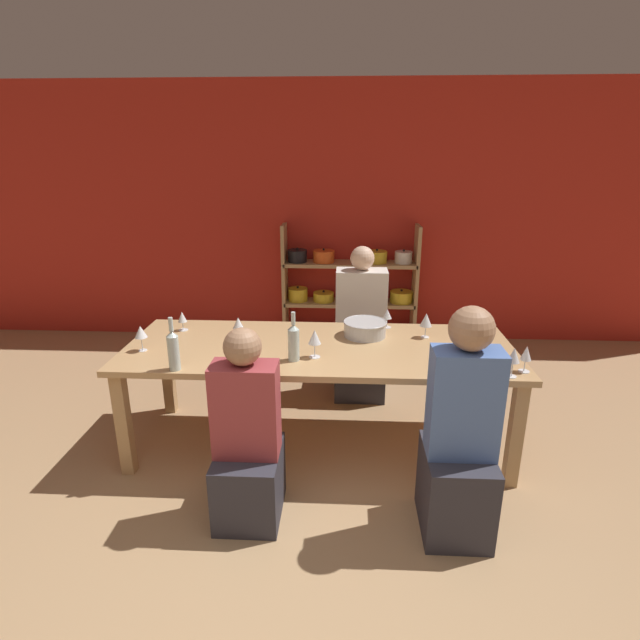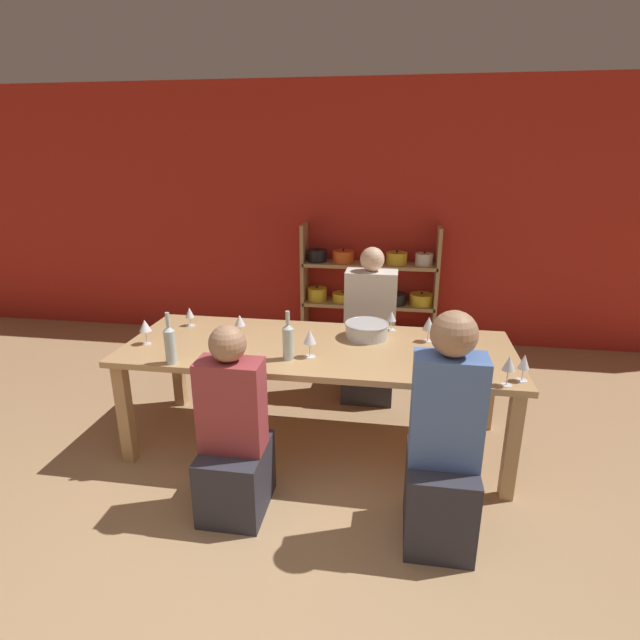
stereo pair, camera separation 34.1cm
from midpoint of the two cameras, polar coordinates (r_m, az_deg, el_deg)
name	(u,v)px [view 2 (the right image)]	position (r m, az deg, el deg)	size (l,w,h in m)	color
ground_plane	(221,637)	(2.57, -6.83, -32.48)	(18.00, 18.00, 0.00)	tan
wall_back_red	(336,216)	(5.43, 3.72, 11.76)	(8.80, 0.06, 2.70)	red
shelf_unit	(369,300)	(5.39, 7.47, 2.21)	(1.43, 0.30, 1.29)	tan
dining_table	(318,356)	(3.40, 2.61, -4.21)	(2.61, 0.98, 0.76)	tan
mixing_bowl	(367,330)	(3.53, 8.11, -1.14)	(0.31, 0.31, 0.11)	#B7BABC
wine_bottle_green	(170,344)	(3.14, -13.82, -2.69)	(0.07, 0.07, 0.33)	#B2C6C1
wine_bottle_dark	(288,340)	(3.11, -0.53, -2.41)	(0.07, 0.07, 0.32)	#B2C6C1
wine_glass_white_a	(524,363)	(3.12, 25.26, -4.51)	(0.07, 0.07, 0.16)	white
wine_glass_empty_a	(509,364)	(3.02, 23.90, -4.67)	(0.07, 0.07, 0.18)	white
wine_glass_red_a	(392,317)	(3.70, 10.82, 0.31)	(0.07, 0.07, 0.14)	white
wine_glass_empty_b	(429,324)	(3.52, 15.07, -0.47)	(0.08, 0.08, 0.18)	white
wine_glass_white_b	(145,326)	(3.51, -16.79, -0.73)	(0.08, 0.08, 0.17)	white
wine_glass_empty_c	(190,313)	(3.81, -12.23, 0.73)	(0.07, 0.07, 0.14)	white
wine_glass_empty_d	(310,337)	(3.14, 1.93, -2.04)	(0.08, 0.08, 0.18)	white
wine_glass_white_c	(240,321)	(3.48, -6.41, -0.18)	(0.08, 0.08, 0.17)	white
person_near_a	(234,444)	(2.92, -6.44, -14.05)	(0.36, 0.45, 1.14)	#2D2D38
person_far_a	(369,343)	(4.26, 7.96, -2.62)	(0.42, 0.52, 1.28)	#2D2D38
person_near_b	(443,458)	(2.79, 17.42, -14.92)	(0.36, 0.45, 1.30)	#2D2D38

